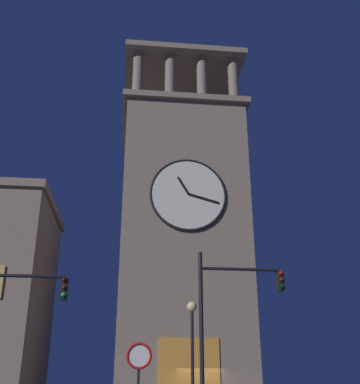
# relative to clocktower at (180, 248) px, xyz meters

# --- Properties ---
(clocktower) EXTENTS (8.30, 9.09, 26.50)m
(clocktower) POSITION_rel_clocktower_xyz_m (0.00, 0.00, 0.00)
(clocktower) COLOR gray
(clocktower) RESTS_ON ground_plane
(traffic_signal_mid) EXTENTS (2.97, 0.41, 5.64)m
(traffic_signal_mid) POSITION_rel_clocktower_xyz_m (7.32, 13.29, -6.30)
(traffic_signal_mid) COLOR black
(traffic_signal_mid) RESTS_ON ground_plane
(traffic_signal_far) EXTENTS (3.27, 0.41, 6.47)m
(traffic_signal_far) POSITION_rel_clocktower_xyz_m (-0.37, 12.50, -5.85)
(traffic_signal_far) COLOR black
(traffic_signal_far) RESTS_ON ground_plane
(street_lamp) EXTENTS (0.44, 0.44, 5.10)m
(street_lamp) POSITION_rel_clocktower_xyz_m (0.49, 9.28, -6.45)
(street_lamp) COLOR black
(street_lamp) RESTS_ON ground_plane
(no_horn_sign) EXTENTS (0.78, 0.14, 2.96)m
(no_horn_sign) POSITION_rel_clocktower_xyz_m (2.86, 14.90, -7.69)
(no_horn_sign) COLOR black
(no_horn_sign) RESTS_ON ground_plane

